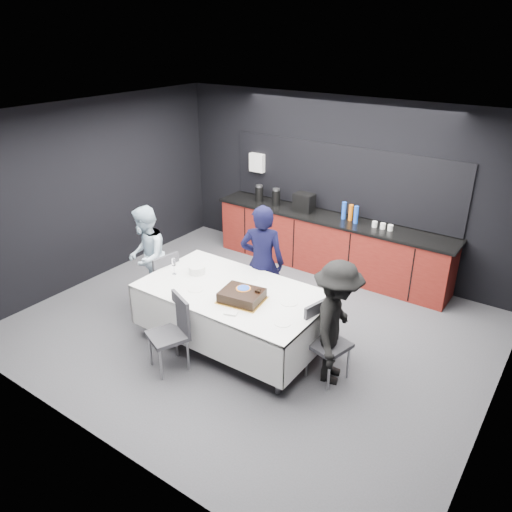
{
  "coord_description": "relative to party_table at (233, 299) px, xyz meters",
  "views": [
    {
      "loc": [
        3.34,
        -4.67,
        3.77
      ],
      "look_at": [
        0.0,
        0.1,
        1.05
      ],
      "focal_mm": 35.0,
      "sensor_mm": 36.0,
      "label": 1
    }
  ],
  "objects": [
    {
      "name": "ground",
      "position": [
        0.0,
        0.4,
        -0.64
      ],
      "size": [
        6.0,
        6.0,
        0.0
      ],
      "primitive_type": "plane",
      "color": "#48484E",
      "rests_on": "ground"
    },
    {
      "name": "room_shell",
      "position": [
        0.0,
        0.4,
        1.22
      ],
      "size": [
        6.04,
        5.04,
        2.82
      ],
      "color": "white",
      "rests_on": "ground"
    },
    {
      "name": "kitchenette",
      "position": [
        -0.02,
        2.62,
        -0.1
      ],
      "size": [
        4.1,
        0.64,
        2.05
      ],
      "color": "#5D130E",
      "rests_on": "ground"
    },
    {
      "name": "party_table",
      "position": [
        0.0,
        0.0,
        0.0
      ],
      "size": [
        2.32,
        1.32,
        0.78
      ],
      "color": "#99999E",
      "rests_on": "ground"
    },
    {
      "name": "cake_assembly",
      "position": [
        0.25,
        -0.15,
        0.2
      ],
      "size": [
        0.58,
        0.5,
        0.17
      ],
      "color": "gold",
      "rests_on": "party_table"
    },
    {
      "name": "plate_stack",
      "position": [
        -0.67,
        0.1,
        0.19
      ],
      "size": [
        0.22,
        0.22,
        0.1
      ],
      "primitive_type": "cylinder",
      "color": "white",
      "rests_on": "party_table"
    },
    {
      "name": "loose_plate_near",
      "position": [
        -0.38,
        -0.26,
        0.14
      ],
      "size": [
        0.19,
        0.19,
        0.01
      ],
      "primitive_type": "cylinder",
      "color": "white",
      "rests_on": "party_table"
    },
    {
      "name": "loose_plate_right_a",
      "position": [
        0.73,
        0.13,
        0.14
      ],
      "size": [
        0.21,
        0.21,
        0.01
      ],
      "primitive_type": "cylinder",
      "color": "white",
      "rests_on": "party_table"
    },
    {
      "name": "loose_plate_right_b",
      "position": [
        0.91,
        -0.29,
        0.14
      ],
      "size": [
        0.19,
        0.19,
        0.01
      ],
      "primitive_type": "cylinder",
      "color": "white",
      "rests_on": "party_table"
    },
    {
      "name": "loose_plate_far",
      "position": [
        -0.01,
        0.39,
        0.14
      ],
      "size": [
        0.21,
        0.21,
        0.01
      ],
      "primitive_type": "cylinder",
      "color": "white",
      "rests_on": "party_table"
    },
    {
      "name": "fork_pile",
      "position": [
        0.33,
        -0.47,
        0.15
      ],
      "size": [
        0.17,
        0.13,
        0.02
      ],
      "primitive_type": "cube",
      "rotation": [
        0.0,
        0.0,
        0.32
      ],
      "color": "white",
      "rests_on": "party_table"
    },
    {
      "name": "champagne_flute",
      "position": [
        -0.89,
        -0.1,
        0.3
      ],
      "size": [
        0.06,
        0.06,
        0.22
      ],
      "color": "white",
      "rests_on": "party_table"
    },
    {
      "name": "chair_left",
      "position": [
        -1.27,
        0.03,
        -0.11
      ],
      "size": [
        0.48,
        0.48,
        0.92
      ],
      "color": "#333238",
      "rests_on": "ground"
    },
    {
      "name": "chair_right",
      "position": [
        1.24,
        0.09,
        -0.11
      ],
      "size": [
        0.51,
        0.51,
        0.92
      ],
      "color": "#333238",
      "rests_on": "ground"
    },
    {
      "name": "chair_near",
      "position": [
        -0.28,
        -0.79,
        -0.11
      ],
      "size": [
        0.55,
        0.55,
        0.92
      ],
      "color": "#333238",
      "rests_on": "ground"
    },
    {
      "name": "person_center",
      "position": [
        -0.08,
        0.75,
        0.19
      ],
      "size": [
        0.71,
        0.61,
        1.65
      ],
      "primitive_type": "imported",
      "rotation": [
        0.0,
        0.0,
        3.57
      ],
      "color": "black",
      "rests_on": "ground"
    },
    {
      "name": "person_left",
      "position": [
        -1.65,
        0.12,
        0.1
      ],
      "size": [
        0.88,
        0.92,
        1.49
      ],
      "primitive_type": "imported",
      "rotation": [
        0.0,
        0.0,
        -0.94
      ],
      "color": "silver",
      "rests_on": "ground"
    },
    {
      "name": "person_right",
      "position": [
        1.37,
        0.1,
        0.11
      ],
      "size": [
        0.8,
        1.08,
        1.49
      ],
      "primitive_type": "imported",
      "rotation": [
        0.0,
        0.0,
        1.86
      ],
      "color": "black",
      "rests_on": "ground"
    }
  ]
}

